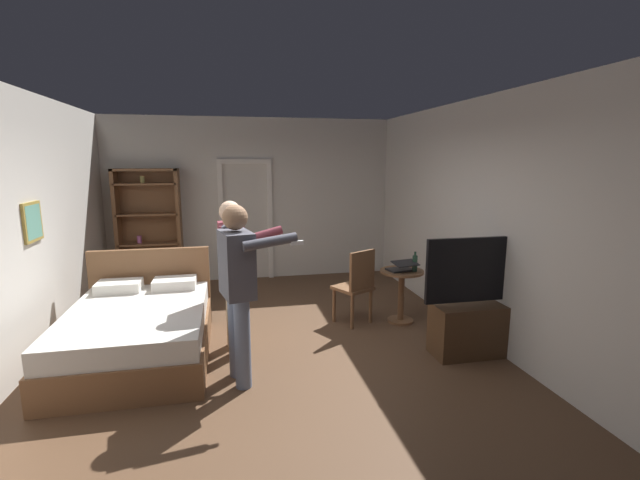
# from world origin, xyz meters

# --- Properties ---
(ground_plane) EXTENTS (7.27, 7.27, 0.00)m
(ground_plane) POSITION_xyz_m (0.00, 0.00, 0.00)
(ground_plane) COLOR brown
(wall_back) EXTENTS (5.16, 0.12, 2.84)m
(wall_back) POSITION_xyz_m (0.00, 3.36, 1.42)
(wall_back) COLOR beige
(wall_back) RESTS_ON ground_plane
(wall_right) EXTENTS (0.12, 6.85, 2.84)m
(wall_right) POSITION_xyz_m (2.52, 0.00, 1.42)
(wall_right) COLOR beige
(wall_right) RESTS_ON ground_plane
(doorway_frame) EXTENTS (0.93, 0.08, 2.13)m
(doorway_frame) POSITION_xyz_m (-0.14, 3.28, 1.22)
(doorway_frame) COLOR white
(doorway_frame) RESTS_ON ground_plane
(bed) EXTENTS (1.45, 2.01, 1.02)m
(bed) POSITION_xyz_m (-1.43, 0.32, 0.30)
(bed) COLOR brown
(bed) RESTS_ON ground_plane
(bookshelf) EXTENTS (1.03, 0.32, 1.98)m
(bookshelf) POSITION_xyz_m (-1.73, 3.14, 1.07)
(bookshelf) COLOR brown
(bookshelf) RESTS_ON ground_plane
(tv_flatscreen) EXTENTS (1.20, 0.40, 1.32)m
(tv_flatscreen) POSITION_xyz_m (2.16, -0.38, 0.41)
(tv_flatscreen) COLOR #4C331E
(tv_flatscreen) RESTS_ON ground_plane
(side_table) EXTENTS (0.57, 0.57, 0.70)m
(side_table) POSITION_xyz_m (1.76, 0.71, 0.47)
(side_table) COLOR brown
(side_table) RESTS_ON ground_plane
(laptop) EXTENTS (0.38, 0.38, 0.15)m
(laptop) POSITION_xyz_m (1.73, 0.67, 0.75)
(laptop) COLOR black
(laptop) RESTS_ON side_table
(bottle_on_table) EXTENTS (0.06, 0.06, 0.26)m
(bottle_on_table) POSITION_xyz_m (1.90, 0.63, 0.81)
(bottle_on_table) COLOR #264832
(bottle_on_table) RESTS_ON side_table
(wooden_chair) EXTENTS (0.57, 0.57, 0.99)m
(wooden_chair) POSITION_xyz_m (1.16, 0.75, 0.54)
(wooden_chair) COLOR brown
(wooden_chair) RESTS_ON ground_plane
(person_blue_shirt) EXTENTS (0.78, 0.62, 1.72)m
(person_blue_shirt) POSITION_xyz_m (-0.36, -0.46, 1.00)
(person_blue_shirt) COLOR slate
(person_blue_shirt) RESTS_ON ground_plane
(person_striped_shirt) EXTENTS (0.74, 0.61, 1.69)m
(person_striped_shirt) POSITION_xyz_m (-0.40, 0.26, 0.98)
(person_striped_shirt) COLOR tan
(person_striped_shirt) RESTS_ON ground_plane
(suitcase_dark) EXTENTS (0.61, 0.31, 0.30)m
(suitcase_dark) POSITION_xyz_m (-1.13, 2.29, 0.15)
(suitcase_dark) COLOR #1E2D38
(suitcase_dark) RESTS_ON ground_plane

